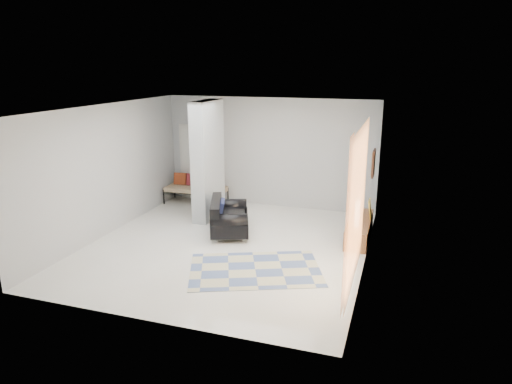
% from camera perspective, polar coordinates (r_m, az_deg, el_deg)
% --- Properties ---
extents(floor, '(6.00, 6.00, 0.00)m').
position_cam_1_polar(floor, '(9.44, -3.61, -6.74)').
color(floor, silver).
rests_on(floor, ground).
extents(ceiling, '(6.00, 6.00, 0.00)m').
position_cam_1_polar(ceiling, '(8.77, -3.93, 10.44)').
color(ceiling, white).
rests_on(ceiling, wall_back).
extents(wall_back, '(6.00, 0.00, 6.00)m').
position_cam_1_polar(wall_back, '(11.77, 1.66, 4.93)').
color(wall_back, '#B2B5B7').
rests_on(wall_back, ground).
extents(wall_front, '(6.00, 0.00, 6.00)m').
position_cam_1_polar(wall_front, '(6.44, -13.72, -4.72)').
color(wall_front, '#B2B5B7').
rests_on(wall_front, ground).
extents(wall_left, '(0.00, 6.00, 6.00)m').
position_cam_1_polar(wall_left, '(10.32, -18.11, 2.62)').
color(wall_left, '#B2B5B7').
rests_on(wall_left, ground).
extents(wall_right, '(0.00, 6.00, 6.00)m').
position_cam_1_polar(wall_right, '(8.40, 13.94, 0.07)').
color(wall_right, '#B2B5B7').
rests_on(wall_right, ground).
extents(partition_column, '(0.35, 1.20, 2.80)m').
position_cam_1_polar(partition_column, '(10.86, -6.04, 3.93)').
color(partition_column, '#ABB0B2').
rests_on(partition_column, floor).
extents(hallway_door, '(0.85, 0.06, 2.04)m').
position_cam_1_polar(hallway_door, '(12.55, -7.65, 3.70)').
color(hallway_door, silver).
rests_on(hallway_door, floor).
extents(curtain, '(0.00, 2.55, 2.55)m').
position_cam_1_polar(curtain, '(7.29, 12.61, -1.81)').
color(curtain, '#D17537').
rests_on(curtain, wall_right).
extents(wall_art, '(0.04, 0.45, 0.55)m').
position_cam_1_polar(wall_art, '(9.61, 14.48, 3.51)').
color(wall_art, '#381B0F').
rests_on(wall_art, wall_right).
extents(media_console, '(0.45, 1.75, 0.80)m').
position_cam_1_polar(media_console, '(10.02, 12.78, -4.50)').
color(media_console, brown).
rests_on(media_console, floor).
extents(loveseat, '(1.20, 1.54, 0.76)m').
position_cam_1_polar(loveseat, '(10.00, -3.61, -3.19)').
color(loveseat, silver).
rests_on(loveseat, floor).
extents(daybed, '(1.64, 0.73, 0.77)m').
position_cam_1_polar(daybed, '(12.29, -7.59, 0.57)').
color(daybed, black).
rests_on(daybed, floor).
extents(area_rug, '(2.76, 2.33, 0.01)m').
position_cam_1_polar(area_rug, '(8.38, -0.10, -9.67)').
color(area_rug, '#C0BA93').
rests_on(area_rug, floor).
extents(cylinder_lamp, '(0.10, 0.10, 0.56)m').
position_cam_1_polar(cylinder_lamp, '(9.44, 12.56, -2.68)').
color(cylinder_lamp, white).
rests_on(cylinder_lamp, media_console).
extents(bronze_figurine, '(0.14, 0.14, 0.27)m').
position_cam_1_polar(bronze_figurine, '(10.25, 12.81, -2.08)').
color(bronze_figurine, '#322016').
rests_on(bronze_figurine, media_console).
extents(vase, '(0.20, 0.20, 0.18)m').
position_cam_1_polar(vase, '(9.91, 12.58, -2.96)').
color(vase, white).
rests_on(vase, media_console).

